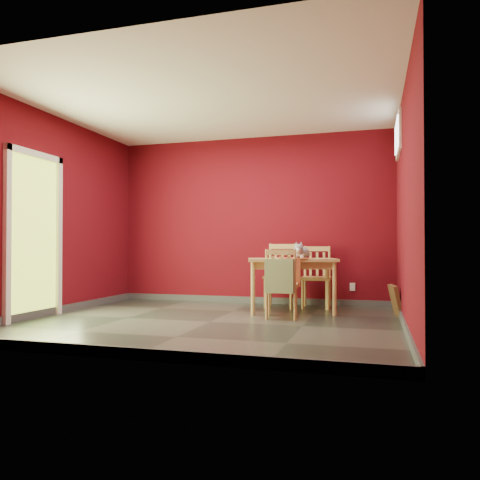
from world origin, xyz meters
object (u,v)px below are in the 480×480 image
(dining_table, at_px, (292,265))
(chair_far_right, at_px, (317,276))
(tote_bag, at_px, (279,276))
(cat, at_px, (301,250))
(picture_frame, at_px, (396,301))
(chair_near, at_px, (281,283))
(chair_far_left, at_px, (281,275))

(dining_table, distance_m, chair_far_right, 0.70)
(tote_bag, xyz_separation_m, cat, (0.14, 0.82, 0.31))
(chair_far_right, bearing_deg, tote_bag, -101.70)
(picture_frame, bearing_deg, chair_near, -157.21)
(chair_near, xyz_separation_m, picture_frame, (1.41, 0.59, -0.25))
(tote_bag, bearing_deg, chair_far_right, 78.30)
(chair_far_left, relative_size, chair_far_right, 1.04)
(cat, bearing_deg, dining_table, -170.85)
(chair_near, distance_m, tote_bag, 0.24)
(dining_table, distance_m, cat, 0.25)
(dining_table, relative_size, picture_frame, 3.16)
(chair_far_right, xyz_separation_m, chair_near, (-0.31, -1.18, -0.02))
(dining_table, relative_size, tote_bag, 2.75)
(chair_near, bearing_deg, cat, 75.41)
(tote_bag, xyz_separation_m, picture_frame, (1.39, 0.80, -0.35))
(chair_far_left, relative_size, tote_bag, 1.97)
(chair_near, relative_size, picture_frame, 2.07)
(dining_table, bearing_deg, tote_bag, -91.37)
(chair_far_right, bearing_deg, chair_far_left, -172.63)
(tote_bag, bearing_deg, chair_far_left, 100.34)
(dining_table, height_order, tote_bag, tote_bag)
(dining_table, distance_m, chair_far_left, 0.63)
(chair_far_left, xyz_separation_m, picture_frame, (1.63, -0.52, -0.29))
(chair_far_left, bearing_deg, dining_table, -64.60)
(chair_far_right, relative_size, chair_near, 1.05)
(chair_near, bearing_deg, tote_bag, -85.13)
(cat, xyz_separation_m, picture_frame, (1.25, -0.02, -0.66))
(chair_far_left, xyz_separation_m, tote_bag, (0.24, -1.32, 0.06))
(chair_far_left, xyz_separation_m, cat, (0.38, -0.50, 0.38))
(chair_near, height_order, picture_frame, chair_near)
(chair_far_left, relative_size, cat, 2.05)
(dining_table, height_order, chair_near, chair_near)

